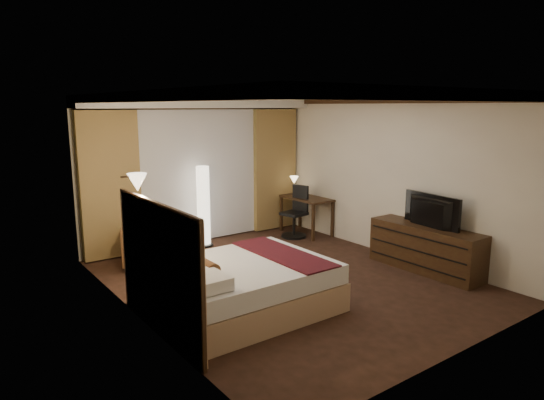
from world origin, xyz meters
TOP-DOWN VIEW (x-y plane):
  - floor at (0.00, 0.00)m, footprint 4.50×5.50m
  - ceiling at (0.00, 0.00)m, footprint 4.50×5.50m
  - back_wall at (0.00, 2.75)m, footprint 4.50×0.02m
  - left_wall at (-2.25, 0.00)m, footprint 0.02×5.50m
  - right_wall at (2.25, 0.00)m, footprint 0.02×5.50m
  - crown_molding at (0.00, 0.00)m, footprint 4.50×5.50m
  - soffit at (0.00, 2.50)m, footprint 4.50×0.50m
  - curtain_sheer at (0.00, 2.67)m, footprint 2.48×0.04m
  - curtain_left_drape at (-1.70, 2.61)m, footprint 1.00×0.14m
  - curtain_right_drape at (1.70, 2.61)m, footprint 1.00×0.14m
  - wall_sconce at (-2.09, 0.35)m, footprint 0.24×0.24m
  - bed at (-1.12, -0.49)m, footprint 2.14×1.67m
  - headboard at (-2.20, -0.49)m, footprint 0.12×1.97m
  - armchair at (-1.37, 1.86)m, footprint 1.03×1.00m
  - side_table at (-0.74, 1.95)m, footprint 0.51×0.51m
  - floor_lamp at (-0.12, 2.34)m, footprint 0.31×0.31m
  - desk at (1.95, 1.88)m, footprint 0.55×1.09m
  - desk_lamp at (1.95, 2.28)m, footprint 0.18×0.18m
  - office_chair at (1.59, 1.83)m, footprint 0.57×0.57m
  - dresser at (2.00, -0.92)m, footprint 0.50×1.83m
  - television at (1.97, -0.92)m, footprint 0.73×1.13m

SIDE VIEW (x-z plane):
  - floor at x=0.00m, z-range -0.01..0.01m
  - side_table at x=-0.74m, z-range 0.00..0.57m
  - bed at x=-1.12m, z-range 0.00..0.63m
  - dresser at x=2.00m, z-range 0.00..0.71m
  - desk at x=1.95m, z-range 0.00..0.75m
  - armchair at x=-1.37m, z-range 0.00..0.80m
  - office_chair at x=1.59m, z-range 0.00..1.02m
  - floor_lamp at x=-0.12m, z-range 0.00..1.49m
  - headboard at x=-2.20m, z-range 0.00..1.50m
  - desk_lamp at x=1.95m, z-range 0.75..1.09m
  - television at x=1.97m, z-range 0.95..1.09m
  - curtain_sheer at x=0.00m, z-range 0.02..2.48m
  - curtain_left_drape at x=-1.70m, z-range 0.02..2.48m
  - curtain_right_drape at x=1.70m, z-range 0.02..2.48m
  - back_wall at x=0.00m, z-range 0.00..2.70m
  - left_wall at x=-2.25m, z-range 0.00..2.70m
  - right_wall at x=2.25m, z-range 0.00..2.70m
  - wall_sconce at x=-2.09m, z-range 1.50..1.74m
  - soffit at x=0.00m, z-range 2.50..2.70m
  - crown_molding at x=0.00m, z-range 2.58..2.70m
  - ceiling at x=0.00m, z-range 2.70..2.71m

